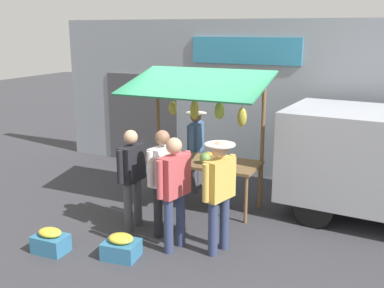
% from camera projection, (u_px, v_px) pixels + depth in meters
% --- Properties ---
extents(ground_plane, '(40.00, 40.00, 0.00)m').
position_uv_depth(ground_plane, '(199.00, 205.00, 8.50)').
color(ground_plane, '#38383D').
extents(street_backdrop, '(9.00, 0.30, 3.40)m').
position_uv_depth(street_backdrop, '(238.00, 99.00, 10.02)').
color(street_backdrop, '#8C939E').
rests_on(street_backdrop, ground).
extents(market_stall, '(2.50, 1.46, 2.50)m').
position_uv_depth(market_stall, '(199.00, 125.00, 8.14)').
color(market_stall, brown).
rests_on(market_stall, ground).
extents(vendor_with_sunhat, '(0.42, 0.69, 1.63)m').
position_uv_depth(vendor_with_sunhat, '(196.00, 144.00, 9.08)').
color(vendor_with_sunhat, '#4C4C51').
rests_on(vendor_with_sunhat, ground).
extents(shopper_in_striped_shirt, '(0.44, 0.69, 1.68)m').
position_uv_depth(shopper_in_striped_shirt, '(219.00, 188.00, 6.49)').
color(shopper_in_striped_shirt, navy).
rests_on(shopper_in_striped_shirt, ground).
extents(shopper_with_shopping_bag, '(0.24, 0.71, 1.66)m').
position_uv_depth(shopper_with_shopping_bag, '(132.00, 172.00, 7.31)').
color(shopper_with_shopping_bag, '#4C4C51').
rests_on(shopper_with_shopping_bag, ground).
extents(shopper_in_grey_tee, '(0.29, 0.71, 1.70)m').
position_uv_depth(shopper_in_grey_tee, '(163.00, 175.00, 7.09)').
color(shopper_in_grey_tee, '#232328').
rests_on(shopper_in_grey_tee, ground).
extents(shopper_with_ponytail, '(0.32, 0.71, 1.71)m').
position_uv_depth(shopper_with_ponytail, '(174.00, 186.00, 6.57)').
color(shopper_with_ponytail, navy).
rests_on(shopper_with_ponytail, ground).
extents(produce_crate_near, '(0.53, 0.45, 0.36)m').
position_uv_depth(produce_crate_near, '(121.00, 247.00, 6.52)').
color(produce_crate_near, teal).
rests_on(produce_crate_near, ground).
extents(produce_crate_side, '(0.50, 0.36, 0.37)m').
position_uv_depth(produce_crate_side, '(51.00, 241.00, 6.68)').
color(produce_crate_side, teal).
rests_on(produce_crate_side, ground).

